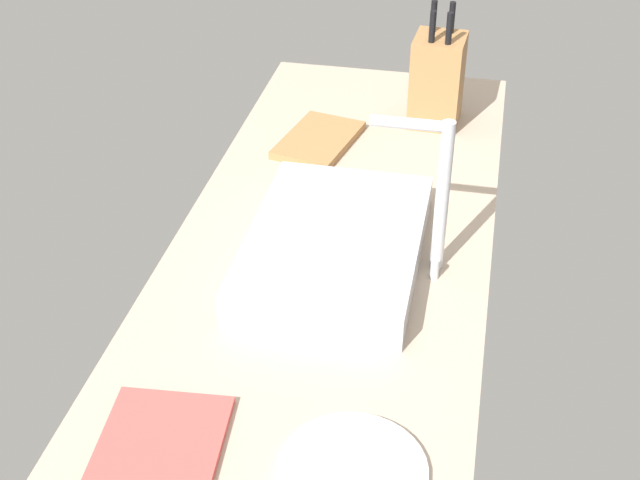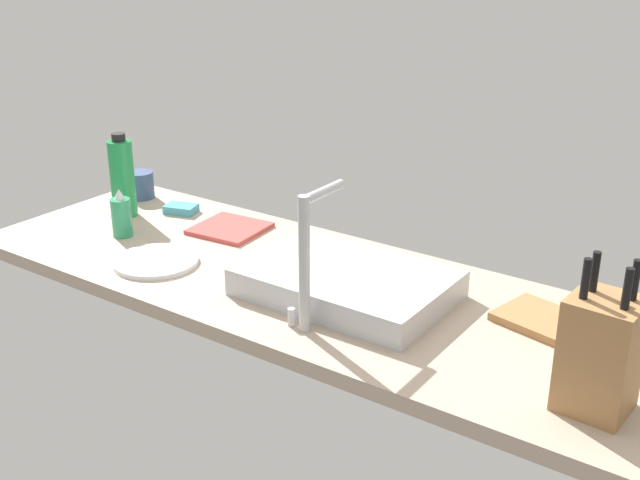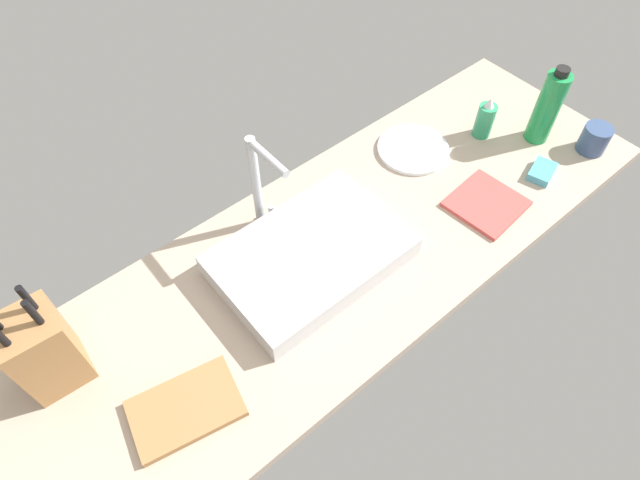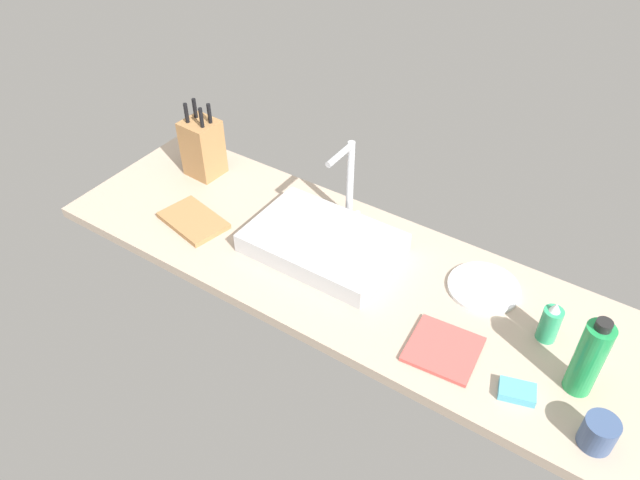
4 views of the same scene
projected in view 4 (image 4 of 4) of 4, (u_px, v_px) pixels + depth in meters
countertop_slab at (340, 266)px, 189.59cm from camera, size 188.48×60.24×3.50cm
sink_basin at (323, 243)px, 190.46cm from camera, size 45.87×31.06×6.43cm
faucet at (348, 178)px, 192.67cm from camera, size 5.50×14.40×29.63cm
knife_block at (203, 147)px, 218.34cm from camera, size 12.55×12.07×28.29cm
cutting_board at (193, 221)px, 202.49cm from camera, size 24.87×18.66×1.80cm
soap_bottle at (550, 323)px, 161.91cm from camera, size 5.40×5.40×13.31cm
water_bottle at (589, 358)px, 146.06cm from camera, size 6.98×6.98×24.33cm
dinner_plate at (484, 288)px, 179.22cm from camera, size 21.17×21.17×1.20cm
dish_towel at (443, 349)px, 161.80cm from camera, size 19.62×19.12×1.20cm
coffee_mug at (599, 433)px, 138.98cm from camera, size 8.04×8.04×8.24cm
dish_sponge at (517, 392)px, 150.94cm from camera, size 10.36×8.37×2.40cm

